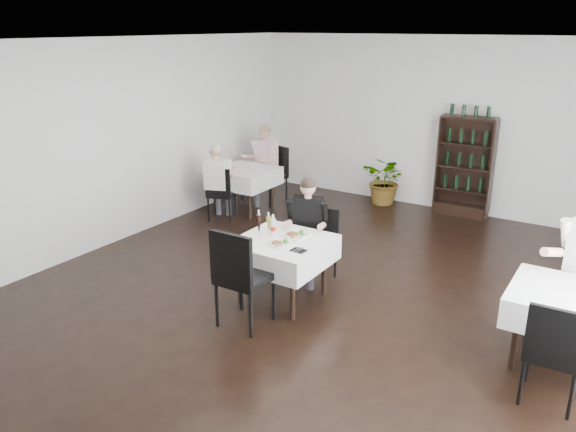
# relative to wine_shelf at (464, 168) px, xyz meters

# --- Properties ---
(room_shell) EXTENTS (9.00, 9.00, 9.00)m
(room_shell) POSITION_rel_wine_shelf_xyz_m (-0.60, -4.31, 0.65)
(room_shell) COLOR black
(room_shell) RESTS_ON ground
(wine_shelf) EXTENTS (0.90, 0.28, 1.75)m
(wine_shelf) POSITION_rel_wine_shelf_xyz_m (0.00, 0.00, 0.00)
(wine_shelf) COLOR black
(wine_shelf) RESTS_ON ground
(main_table) EXTENTS (1.03, 1.03, 0.77)m
(main_table) POSITION_rel_wine_shelf_xyz_m (-0.90, -4.31, -0.23)
(main_table) COLOR black
(main_table) RESTS_ON ground
(left_table) EXTENTS (0.98, 0.98, 0.77)m
(left_table) POSITION_rel_wine_shelf_xyz_m (-3.30, -1.81, -0.23)
(left_table) COLOR black
(left_table) RESTS_ON ground
(right_table) EXTENTS (0.98, 0.98, 0.77)m
(right_table) POSITION_rel_wine_shelf_xyz_m (2.10, -4.01, -0.23)
(right_table) COLOR black
(right_table) RESTS_ON ground
(potted_tree) EXTENTS (0.91, 0.81, 0.90)m
(potted_tree) POSITION_rel_wine_shelf_xyz_m (-1.36, -0.11, -0.39)
(potted_tree) COLOR #22511B
(potted_tree) RESTS_ON ground
(main_chair_far) EXTENTS (0.47, 0.48, 0.93)m
(main_chair_far) POSITION_rel_wine_shelf_xyz_m (-0.82, -3.56, -0.31)
(main_chair_far) COLOR black
(main_chair_far) RESTS_ON ground
(main_chair_near) EXTENTS (0.53, 0.53, 1.14)m
(main_chair_near) POSITION_rel_wine_shelf_xyz_m (-0.93, -5.11, -0.20)
(main_chair_near) COLOR black
(main_chair_near) RESTS_ON ground
(left_chair_far) EXTENTS (0.57, 0.58, 1.04)m
(left_chair_far) POSITION_rel_wine_shelf_xyz_m (-3.18, -1.08, -0.25)
(left_chair_far) COLOR black
(left_chair_far) RESTS_ON ground
(left_chair_near) EXTENTS (0.55, 0.56, 0.93)m
(left_chair_near) POSITION_rel_wine_shelf_xyz_m (-3.35, -2.46, -0.32)
(left_chair_near) COLOR black
(left_chair_near) RESTS_ON ground
(right_chair_near) EXTENTS (0.47, 0.47, 0.99)m
(right_chair_near) POSITION_rel_wine_shelf_xyz_m (2.13, -4.77, -0.28)
(right_chair_near) COLOR black
(right_chair_near) RESTS_ON ground
(diner_main) EXTENTS (0.59, 0.63, 1.36)m
(diner_main) POSITION_rel_wine_shelf_xyz_m (-0.94, -3.70, -0.06)
(diner_main) COLOR #3A3A41
(diner_main) RESTS_ON ground
(diner_left_far) EXTENTS (0.58, 0.60, 1.44)m
(diner_left_far) POSITION_rel_wine_shelf_xyz_m (-3.32, -1.23, -0.01)
(diner_left_far) COLOR #3A3A41
(diner_left_far) RESTS_ON ground
(diner_left_near) EXTENTS (0.58, 0.62, 1.33)m
(diner_left_near) POSITION_rel_wine_shelf_xyz_m (-3.40, -2.45, -0.07)
(diner_left_near) COLOR #3A3A41
(diner_left_near) RESTS_ON ground
(plate_far) EXTENTS (0.31, 0.31, 0.08)m
(plate_far) POSITION_rel_wine_shelf_xyz_m (-0.82, -4.15, -0.06)
(plate_far) COLOR white
(plate_far) RESTS_ON main_table
(plate_near) EXTENTS (0.27, 0.27, 0.07)m
(plate_near) POSITION_rel_wine_shelf_xyz_m (-0.83, -4.47, -0.06)
(plate_near) COLOR white
(plate_near) RESTS_ON main_table
(pilsner_dark) EXTENTS (0.07, 0.07, 0.32)m
(pilsner_dark) POSITION_rel_wine_shelf_xyz_m (-1.22, -4.34, 0.05)
(pilsner_dark) COLOR black
(pilsner_dark) RESTS_ON main_table
(pilsner_lager) EXTENTS (0.07, 0.07, 0.29)m
(pilsner_lager) POSITION_rel_wine_shelf_xyz_m (-1.13, -4.27, 0.04)
(pilsner_lager) COLOR gold
(pilsner_lager) RESTS_ON main_table
(coke_bottle) EXTENTS (0.07, 0.07, 0.27)m
(coke_bottle) POSITION_rel_wine_shelf_xyz_m (-1.07, -4.26, 0.03)
(coke_bottle) COLOR silver
(coke_bottle) RESTS_ON main_table
(napkin_cutlery) EXTENTS (0.18, 0.19, 0.02)m
(napkin_cutlery) POSITION_rel_wine_shelf_xyz_m (-0.57, -4.51, -0.07)
(napkin_cutlery) COLOR black
(napkin_cutlery) RESTS_ON main_table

